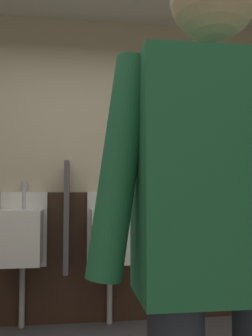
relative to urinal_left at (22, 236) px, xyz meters
name	(u,v)px	position (x,y,z in m)	size (l,w,h in m)	color
wall_back	(82,167)	(0.50, 0.22, 0.60)	(4.42, 0.12, 2.75)	beige
wainscot_band_back	(81,257)	(0.50, 0.14, -0.20)	(3.82, 0.03, 1.14)	#382319
urinal_left	(22,236)	(0.00, 0.00, 0.00)	(0.40, 0.34, 1.24)	white
urinal_middle	(111,235)	(0.75, 0.00, 0.00)	(0.40, 0.34, 1.24)	white
privacy_divider_panel	(67,216)	(0.38, -0.07, 0.17)	(0.04, 0.40, 0.90)	#4C4C51
person	(219,228)	(0.81, -2.33, 0.29)	(0.63, 0.60, 1.78)	#2D3342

